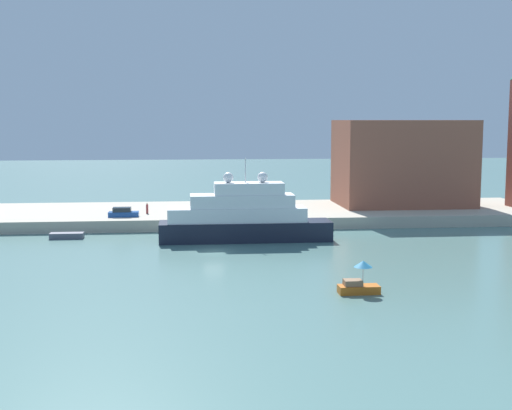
# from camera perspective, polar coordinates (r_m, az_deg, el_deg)

# --- Properties ---
(ground) EXTENTS (400.00, 400.00, 0.00)m
(ground) POSITION_cam_1_polar(r_m,az_deg,el_deg) (85.83, -3.48, -3.87)
(ground) COLOR slate
(quay_dock) EXTENTS (110.00, 23.26, 1.74)m
(quay_dock) POSITION_cam_1_polar(r_m,az_deg,el_deg) (112.94, -4.04, -0.80)
(quay_dock) COLOR #B7AD99
(quay_dock) RESTS_ON ground
(large_yacht) EXTENTS (23.01, 4.98, 11.14)m
(large_yacht) POSITION_cam_1_polar(r_m,az_deg,el_deg) (93.17, -1.07, -1.04)
(large_yacht) COLOR black
(large_yacht) RESTS_ON ground
(small_motorboat) EXTENTS (3.84, 1.74, 3.12)m
(small_motorboat) POSITION_cam_1_polar(r_m,az_deg,el_deg) (66.11, 8.43, -6.30)
(small_motorboat) COLOR #C66019
(small_motorboat) RESTS_ON ground
(work_barge) EXTENTS (4.52, 1.66, 0.79)m
(work_barge) POSITION_cam_1_polar(r_m,az_deg,el_deg) (98.71, -15.26, -2.44)
(work_barge) COLOR #595966
(work_barge) RESTS_ON ground
(harbor_building) EXTENTS (21.69, 14.53, 14.37)m
(harbor_building) POSITION_cam_1_polar(r_m,az_deg,el_deg) (120.75, 11.92, 3.42)
(harbor_building) COLOR #93513D
(harbor_building) RESTS_ON quay_dock
(parked_car) EXTENTS (4.46, 1.87, 1.40)m
(parked_car) POSITION_cam_1_polar(r_m,az_deg,el_deg) (105.93, -10.85, -0.62)
(parked_car) COLOR #1E4C99
(parked_car) RESTS_ON quay_dock
(person_figure) EXTENTS (0.36, 0.36, 1.64)m
(person_figure) POSITION_cam_1_polar(r_m,az_deg,el_deg) (108.73, -8.92, -0.30)
(person_figure) COLOR maroon
(person_figure) RESTS_ON quay_dock
(mooring_bollard) EXTENTS (0.39, 0.39, 0.78)m
(mooring_bollard) POSITION_cam_1_polar(r_m,az_deg,el_deg) (102.66, -0.12, -0.86)
(mooring_bollard) COLOR black
(mooring_bollard) RESTS_ON quay_dock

